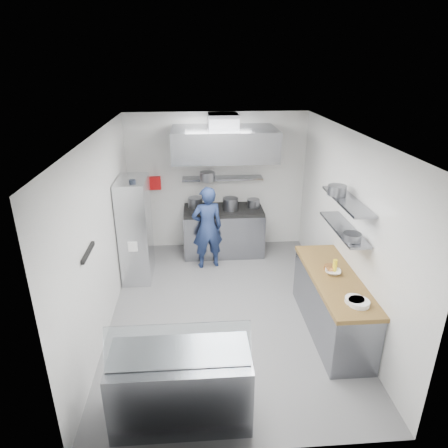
{
  "coord_description": "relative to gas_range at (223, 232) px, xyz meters",
  "views": [
    {
      "loc": [
        -0.44,
        -5.37,
        3.73
      ],
      "look_at": [
        0.0,
        0.6,
        1.25
      ],
      "focal_mm": 32.0,
      "sensor_mm": 36.0,
      "label": 1
    }
  ],
  "objects": [
    {
      "name": "rack_bin_b",
      "position": [
        -1.63,
        -0.72,
        0.85
      ],
      "size": [
        0.15,
        0.2,
        0.18
      ],
      "primitive_type": "cube",
      "color": "yellow",
      "rests_on": "wire_rack"
    },
    {
      "name": "plate_stack_a",
      "position": [
        1.44,
        -3.4,
        0.48
      ],
      "size": [
        0.26,
        0.26,
        0.06
      ],
      "primitive_type": "cylinder",
      "color": "white",
      "rests_on": "prep_counter_top"
    },
    {
      "name": "mixing_bowl",
      "position": [
        1.37,
        -2.61,
        0.48
      ],
      "size": [
        0.28,
        0.28,
        0.05
      ],
      "primitive_type": "imported",
      "rotation": [
        0.0,
        0.0,
        -0.29
      ],
      "color": "white",
      "rests_on": "prep_counter_top"
    },
    {
      "name": "stock_pot_mid",
      "position": [
        0.13,
        -0.06,
        0.63
      ],
      "size": [
        0.31,
        0.31,
        0.24
      ],
      "primitive_type": "cylinder",
      "color": "slate",
      "rests_on": "cooktop"
    },
    {
      "name": "hood_duct",
      "position": [
        0.0,
        0.05,
        2.23
      ],
      "size": [
        0.55,
        0.55,
        0.24
      ],
      "primitive_type": "cube",
      "color": "slate",
      "rests_on": "extractor_hood"
    },
    {
      "name": "shelf_pot_d",
      "position": [
        1.46,
        -2.2,
        1.56
      ],
      "size": [
        0.27,
        0.27,
        0.14
      ],
      "primitive_type": "cylinder",
      "color": "slate",
      "rests_on": "wall_shelf_upper"
    },
    {
      "name": "shelf_pot_a",
      "position": [
        -0.31,
        0.0,
        1.18
      ],
      "size": [
        0.29,
        0.29,
        0.18
      ],
      "primitive_type": "cylinder",
      "color": "slate",
      "rests_on": "over_range_shelf"
    },
    {
      "name": "squeeze_bottle",
      "position": [
        1.42,
        -2.55,
        0.54
      ],
      "size": [
        0.06,
        0.06,
        0.18
      ],
      "primitive_type": "cylinder",
      "color": "yellow",
      "rests_on": "prep_counter_top"
    },
    {
      "name": "plate_stack_b",
      "position": [
        1.41,
        -3.35,
        0.48
      ],
      "size": [
        0.24,
        0.24,
        0.06
      ],
      "primitive_type": "cylinder",
      "color": "white",
      "rests_on": "prep_counter_top"
    },
    {
      "name": "over_range_shelf",
      "position": [
        0.0,
        0.24,
        1.07
      ],
      "size": [
        1.6,
        0.3,
        0.04
      ],
      "primitive_type": "cube",
      "color": "gray",
      "rests_on": "wall_back"
    },
    {
      "name": "rack_bin_a",
      "position": [
        -1.63,
        -1.22,
        0.35
      ],
      "size": [
        0.15,
        0.19,
        0.17
      ],
      "primitive_type": "cube",
      "color": "white",
      "rests_on": "wire_rack"
    },
    {
      "name": "stock_pot_right",
      "position": [
        0.61,
        0.06,
        0.59
      ],
      "size": [
        0.25,
        0.25,
        0.16
      ],
      "primitive_type": "cylinder",
      "color": "slate",
      "rests_on": "cooktop"
    },
    {
      "name": "wall_shelf_upper",
      "position": [
        1.54,
        -2.4,
        1.47
      ],
      "size": [
        0.3,
        1.3,
        0.04
      ],
      "primitive_type": "cube",
      "color": "gray",
      "rests_on": "wall_right"
    },
    {
      "name": "prep_counter_base",
      "position": [
        1.38,
        -2.7,
        -0.03
      ],
      "size": [
        0.62,
        2.0,
        0.84
      ],
      "primitive_type": "cube",
      "color": "gray",
      "rests_on": "floor"
    },
    {
      "name": "knife_strip",
      "position": [
        -1.88,
        -3.0,
        1.1
      ],
      "size": [
        0.04,
        0.55,
        0.05
      ],
      "primitive_type": "cube",
      "color": "black",
      "rests_on": "wall_left"
    },
    {
      "name": "wall_shelf_lower",
      "position": [
        1.54,
        -2.4,
        1.05
      ],
      "size": [
        0.3,
        1.3,
        0.04
      ],
      "primitive_type": "cube",
      "color": "gray",
      "rests_on": "wall_right"
    },
    {
      "name": "display_glass",
      "position": [
        -0.76,
        -4.22,
        0.62
      ],
      "size": [
        1.47,
        0.19,
        0.42
      ],
      "primitive_type": "cube",
      "rotation": [
        -0.38,
        0.0,
        0.0
      ],
      "color": "silver",
      "rests_on": "display_case"
    },
    {
      "name": "wall_left",
      "position": [
        -1.9,
        -2.1,
        0.95
      ],
      "size": [
        2.8,
        5.0,
        0.02
      ],
      "primitive_type": "cube",
      "rotation": [
        1.57,
        0.0,
        1.57
      ],
      "color": "white",
      "rests_on": "floor"
    },
    {
      "name": "display_case",
      "position": [
        -0.76,
        -4.1,
        -0.03
      ],
      "size": [
        1.5,
        0.7,
        0.85
      ],
      "primitive_type": "cube",
      "color": "gray",
      "rests_on": "floor"
    },
    {
      "name": "wall_right",
      "position": [
        1.7,
        -2.1,
        0.95
      ],
      "size": [
        2.8,
        5.0,
        0.02
      ],
      "primitive_type": "cube",
      "rotation": [
        1.57,
        0.0,
        -1.57
      ],
      "color": "white",
      "rests_on": "floor"
    },
    {
      "name": "rack_jar",
      "position": [
        -1.58,
        -1.04,
        1.35
      ],
      "size": [
        0.11,
        0.11,
        0.18
      ],
      "primitive_type": "cylinder",
      "color": "black",
      "rests_on": "wire_rack"
    },
    {
      "name": "gas_range",
      "position": [
        0.0,
        0.0,
        0.0
      ],
      "size": [
        1.6,
        0.8,
        0.9
      ],
      "primitive_type": "cube",
      "color": "gray",
      "rests_on": "floor"
    },
    {
      "name": "cooktop",
      "position": [
        0.0,
        0.0,
        0.48
      ],
      "size": [
        1.57,
        0.78,
        0.06
      ],
      "primitive_type": "cube",
      "color": "black",
      "rests_on": "gas_range"
    },
    {
      "name": "prep_counter_top",
      "position": [
        1.38,
        -2.7,
        0.42
      ],
      "size": [
        0.65,
        2.04,
        0.06
      ],
      "primitive_type": "cube",
      "color": "brown",
      "rests_on": "prep_counter_base"
    },
    {
      "name": "wall_front",
      "position": [
        -0.1,
        -4.6,
        0.95
      ],
      "size": [
        3.6,
        2.8,
        0.02
      ],
      "primitive_type": "cube",
      "rotation": [
        -1.57,
        0.0,
        0.0
      ],
      "color": "white",
      "rests_on": "floor"
    },
    {
      "name": "chef",
      "position": [
        -0.35,
        -0.58,
        0.35
      ],
      "size": [
        0.65,
        0.49,
        1.6
      ],
      "primitive_type": "imported",
      "rotation": [
        0.0,
        0.0,
        3.34
      ],
      "color": "navy",
      "rests_on": "floor"
    },
    {
      "name": "copper_pan",
      "position": [
        1.37,
        -2.49,
        0.48
      ],
      "size": [
        0.16,
        0.16,
        0.06
      ],
      "primitive_type": "cylinder",
      "color": "#CB7C39",
      "rests_on": "prep_counter_top"
    },
    {
      "name": "wall_back",
      "position": [
        -0.1,
        0.4,
        0.95
      ],
      "size": [
        3.6,
        2.8,
        0.02
      ],
      "primitive_type": "cube",
      "rotation": [
        1.57,
        0.0,
        0.0
      ],
      "color": "white",
      "rests_on": "floor"
    },
    {
      "name": "ceiling",
      "position": [
        -0.1,
        -2.1,
        2.35
      ],
      "size": [
        5.0,
        5.0,
        0.0
      ],
      "primitive_type": "plane",
      "rotation": [
        3.14,
        0.0,
        0.0
      ],
      "color": "silver",
      "rests_on": "wall_back"
    },
    {
      "name": "wire_rack",
      "position": [
        -1.63,
        -0.85,
        0.48
      ],
      "size": [
        0.5,
        0.9,
        1.85
      ],
      "primitive_type": "cube",
      "color": "silver",
      "rests_on": "floor"
    },
    {
      "name": "floor",
      "position": [
        -0.1,
        -2.1,
        -0.45
      ],
      "size": [
        5.0,
        5.0,
        0.0
      ],
      "primitive_type": "plane",
      "color": "slate",
      "rests_on": "ground"
    },
    {
      "name": "shelf_pot_c",
      "position": [
        1.49,
        -2.84,
        1.12
      ],
      "size": [
        0.24,
        0.24,
        0.1
      ],
      "primitive_type": "cylinder",
      "color": "slate",
      "rests_on": "wall_shelf_lower"
    },
    {
      "name": "stock_pot_left",
      "position": [
        -0.56,
        0.14,
        0.61
      ],
      "size": [
        0.29,
        0.29,
        0.2
      ],
      "primitive_type": "cylinder",
      "color": "slate",
      "rests_on": "cooktop"
    },
    {
      "name": "red_firebox",
      "position": [
        -1.35,
        0.34,
        0.97
      ],
      "size": [
        0.22,
        0.1,
        0.26
      ],
      "primitive_type": "cube",
      "color": "red",
      "rests_on": "wall_back"
    },
    {
      "name": "extractor_hood",
      "position": [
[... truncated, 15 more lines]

